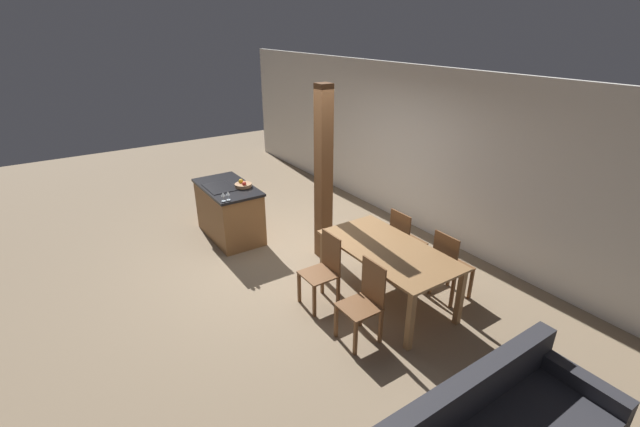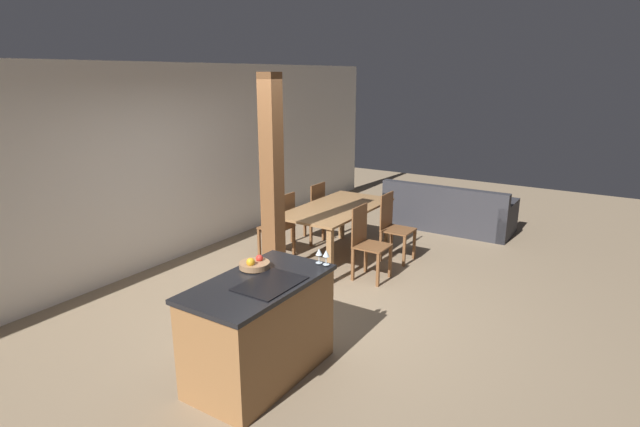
{
  "view_description": "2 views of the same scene",
  "coord_description": "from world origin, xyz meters",
  "px_view_note": "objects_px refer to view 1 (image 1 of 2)",
  "views": [
    {
      "loc": [
        4.96,
        -2.71,
        3.28
      ],
      "look_at": [
        0.6,
        0.2,
        0.95
      ],
      "focal_mm": 24.0,
      "sensor_mm": 36.0,
      "label": 1
    },
    {
      "loc": [
        -4.2,
        -2.88,
        2.56
      ],
      "look_at": [
        0.6,
        0.2,
        0.95
      ],
      "focal_mm": 28.0,
      "sensor_mm": 36.0,
      "label": 2
    }
  ],
  "objects_px": {
    "fruit_bowl": "(243,185)",
    "dining_chair_far_right": "(449,265)",
    "dining_table": "(388,255)",
    "dining_chair_near_right": "(365,301)",
    "kitchen_island": "(229,211)",
    "timber_post": "(323,176)",
    "dining_chair_far_left": "(405,241)",
    "wine_glass_middle": "(228,194)",
    "dining_chair_near_left": "(324,269)",
    "wine_glass_near": "(223,195)"
  },
  "relations": [
    {
      "from": "wine_glass_near",
      "to": "wine_glass_middle",
      "type": "xyz_separation_m",
      "value": [
        0.0,
        0.08,
        0.0
      ]
    },
    {
      "from": "kitchen_island",
      "to": "wine_glass_middle",
      "type": "relative_size",
      "value": 9.65
    },
    {
      "from": "dining_chair_near_left",
      "to": "dining_chair_near_right",
      "type": "bearing_deg",
      "value": 0.0
    },
    {
      "from": "fruit_bowl",
      "to": "dining_chair_near_left",
      "type": "distance_m",
      "value": 2.28
    },
    {
      "from": "fruit_bowl",
      "to": "dining_chair_near_left",
      "type": "relative_size",
      "value": 0.29
    },
    {
      "from": "wine_glass_middle",
      "to": "dining_chair_near_right",
      "type": "distance_m",
      "value": 2.73
    },
    {
      "from": "fruit_bowl",
      "to": "wine_glass_middle",
      "type": "distance_m",
      "value": 0.59
    },
    {
      "from": "dining_chair_far_right",
      "to": "timber_post",
      "type": "bearing_deg",
      "value": 20.44
    },
    {
      "from": "wine_glass_middle",
      "to": "dining_table",
      "type": "distance_m",
      "value": 2.54
    },
    {
      "from": "wine_glass_near",
      "to": "dining_chair_near_left",
      "type": "height_order",
      "value": "wine_glass_near"
    },
    {
      "from": "dining_chair_far_left",
      "to": "wine_glass_middle",
      "type": "bearing_deg",
      "value": 44.98
    },
    {
      "from": "fruit_bowl",
      "to": "dining_chair_far_left",
      "type": "relative_size",
      "value": 0.29
    },
    {
      "from": "wine_glass_near",
      "to": "kitchen_island",
      "type": "bearing_deg",
      "value": 153.58
    },
    {
      "from": "dining_table",
      "to": "dining_chair_near_right",
      "type": "bearing_deg",
      "value": -59.72
    },
    {
      "from": "kitchen_island",
      "to": "fruit_bowl",
      "type": "relative_size",
      "value": 4.89
    },
    {
      "from": "kitchen_island",
      "to": "timber_post",
      "type": "xyz_separation_m",
      "value": [
        1.4,
        0.93,
        0.84
      ]
    },
    {
      "from": "kitchen_island",
      "to": "dining_chair_near_left",
      "type": "height_order",
      "value": "dining_chair_near_left"
    },
    {
      "from": "wine_glass_middle",
      "to": "dining_chair_near_right",
      "type": "relative_size",
      "value": 0.15
    },
    {
      "from": "dining_table",
      "to": "dining_chair_far_left",
      "type": "xyz_separation_m",
      "value": [
        -0.4,
        0.69,
        -0.17
      ]
    },
    {
      "from": "kitchen_island",
      "to": "timber_post",
      "type": "bearing_deg",
      "value": 33.64
    },
    {
      "from": "dining_table",
      "to": "dining_chair_near_right",
      "type": "xyz_separation_m",
      "value": [
        0.4,
        -0.69,
        -0.17
      ]
    },
    {
      "from": "dining_chair_far_left",
      "to": "dining_chair_near_right",
      "type": "bearing_deg",
      "value": 120.28
    },
    {
      "from": "timber_post",
      "to": "dining_table",
      "type": "bearing_deg",
      "value": -0.18
    },
    {
      "from": "dining_table",
      "to": "timber_post",
      "type": "bearing_deg",
      "value": 179.82
    },
    {
      "from": "dining_chair_near_right",
      "to": "timber_post",
      "type": "xyz_separation_m",
      "value": [
        -1.83,
        0.69,
        0.79
      ]
    },
    {
      "from": "kitchen_island",
      "to": "dining_chair_far_left",
      "type": "bearing_deg",
      "value": 33.6
    },
    {
      "from": "kitchen_island",
      "to": "dining_chair_far_left",
      "type": "relative_size",
      "value": 1.4
    },
    {
      "from": "dining_chair_far_left",
      "to": "dining_table",
      "type": "bearing_deg",
      "value": 120.28
    },
    {
      "from": "kitchen_island",
      "to": "dining_chair_near_right",
      "type": "height_order",
      "value": "dining_chair_near_right"
    },
    {
      "from": "kitchen_island",
      "to": "dining_chair_far_right",
      "type": "relative_size",
      "value": 1.4
    },
    {
      "from": "fruit_bowl",
      "to": "dining_chair_far_left",
      "type": "xyz_separation_m",
      "value": [
        2.24,
        1.41,
        -0.44
      ]
    },
    {
      "from": "dining_chair_near_left",
      "to": "timber_post",
      "type": "relative_size",
      "value": 0.37
    },
    {
      "from": "wine_glass_middle",
      "to": "dining_chair_near_right",
      "type": "height_order",
      "value": "wine_glass_middle"
    },
    {
      "from": "kitchen_island",
      "to": "timber_post",
      "type": "relative_size",
      "value": 0.52
    },
    {
      "from": "dining_table",
      "to": "dining_chair_far_right",
      "type": "relative_size",
      "value": 1.89
    },
    {
      "from": "dining_table",
      "to": "dining_chair_near_right",
      "type": "relative_size",
      "value": 1.89
    },
    {
      "from": "dining_chair_far_right",
      "to": "timber_post",
      "type": "relative_size",
      "value": 0.37
    },
    {
      "from": "wine_glass_middle",
      "to": "dining_chair_near_right",
      "type": "bearing_deg",
      "value": 9.83
    },
    {
      "from": "fruit_bowl",
      "to": "dining_chair_near_right",
      "type": "xyz_separation_m",
      "value": [
        3.04,
        0.04,
        -0.44
      ]
    },
    {
      "from": "dining_table",
      "to": "timber_post",
      "type": "relative_size",
      "value": 0.69
    },
    {
      "from": "wine_glass_near",
      "to": "dining_chair_far_right",
      "type": "distance_m",
      "value": 3.3
    },
    {
      "from": "dining_chair_near_left",
      "to": "dining_chair_far_left",
      "type": "xyz_separation_m",
      "value": [
        0.0,
        1.38,
        0.0
      ]
    },
    {
      "from": "fruit_bowl",
      "to": "dining_chair_far_right",
      "type": "relative_size",
      "value": 0.29
    },
    {
      "from": "dining_chair_near_left",
      "to": "dining_table",
      "type": "bearing_deg",
      "value": 59.72
    },
    {
      "from": "kitchen_island",
      "to": "timber_post",
      "type": "distance_m",
      "value": 1.88
    },
    {
      "from": "dining_table",
      "to": "timber_post",
      "type": "height_order",
      "value": "timber_post"
    },
    {
      "from": "wine_glass_middle",
      "to": "dining_chair_far_right",
      "type": "xyz_separation_m",
      "value": [
        2.64,
        1.83,
        -0.51
      ]
    },
    {
      "from": "kitchen_island",
      "to": "wine_glass_near",
      "type": "xyz_separation_m",
      "value": [
        0.59,
        -0.29,
        0.55
      ]
    },
    {
      "from": "kitchen_island",
      "to": "timber_post",
      "type": "height_order",
      "value": "timber_post"
    },
    {
      "from": "dining_chair_far_left",
      "to": "dining_chair_far_right",
      "type": "height_order",
      "value": "same"
    }
  ]
}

